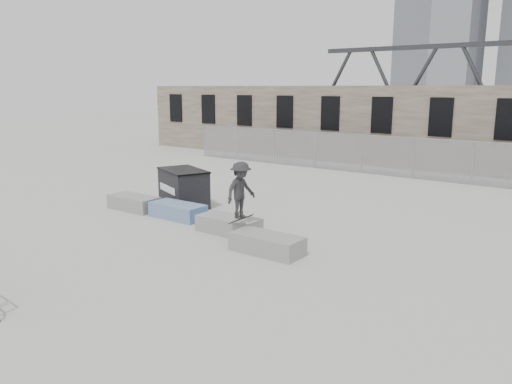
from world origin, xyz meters
TOP-DOWN VIEW (x-y plane):
  - ground at (0.00, 0.00)m, footprint 120.00×120.00m
  - stone_wall at (0.00, 16.24)m, footprint 36.00×2.58m
  - chainlink_fence at (-0.00, 12.50)m, footprint 22.06×0.06m
  - planter_far_left at (-3.30, 0.15)m, footprint 2.00×0.90m
  - planter_center_left at (-1.12, 0.23)m, footprint 2.00×0.90m
  - planter_center_right at (1.43, -0.12)m, footprint 2.00×0.90m
  - planter_offset at (3.47, -0.96)m, footprint 2.00×0.90m
  - dumpster at (-2.21, 1.64)m, footprint 2.47×2.02m
  - skateboarder at (2.33, -0.65)m, footprint 0.76×1.11m

SIDE VIEW (x-z plane):
  - ground at x=0.00m, z-range 0.00..0.00m
  - planter_far_left at x=-3.30m, z-range 0.02..0.53m
  - planter_center_left at x=-1.12m, z-range 0.02..0.53m
  - planter_center_right at x=1.43m, z-range 0.02..0.53m
  - planter_offset at x=3.47m, z-range 0.02..0.53m
  - dumpster at x=-2.21m, z-range 0.01..1.41m
  - chainlink_fence at x=0.00m, z-range 0.03..2.05m
  - skateboarder at x=2.33m, z-range 0.62..2.47m
  - stone_wall at x=0.00m, z-range 0.01..4.51m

